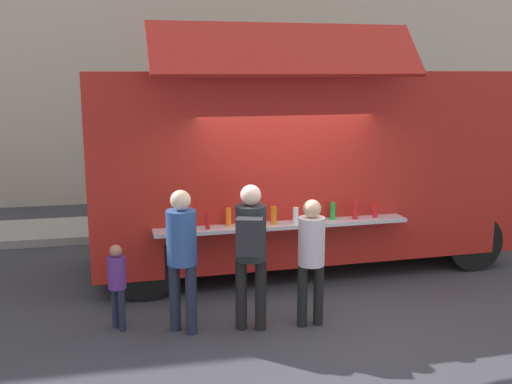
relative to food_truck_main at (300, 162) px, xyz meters
name	(u,v)px	position (x,y,z in m)	size (l,w,h in m)	color
ground_plane	(300,310)	(-0.54, -1.89, -1.68)	(60.00, 60.00, 0.00)	#38383D
curb_strip	(60,231)	(-4.00, 2.62, -1.60)	(28.00, 1.60, 0.15)	#9E998E
food_truck_main	(300,162)	(0.00, 0.00, 0.00)	(6.59, 3.10, 3.72)	#AF2018
trash_bin	(454,198)	(4.12, 2.32, -1.25)	(0.60, 0.60, 0.87)	#2C5D3A
customer_front_ordering	(311,251)	(-0.55, -2.38, -0.73)	(0.33, 0.32, 1.59)	black
customer_mid_with_backpack	(251,243)	(-1.30, -2.38, -0.58)	(0.43, 0.59, 1.80)	black
customer_rear_waiting	(182,249)	(-2.10, -2.24, -0.64)	(0.36, 0.36, 1.75)	#1F2336
child_near_queue	(117,279)	(-2.87, -2.00, -1.04)	(0.22, 0.22, 1.07)	#1F2235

